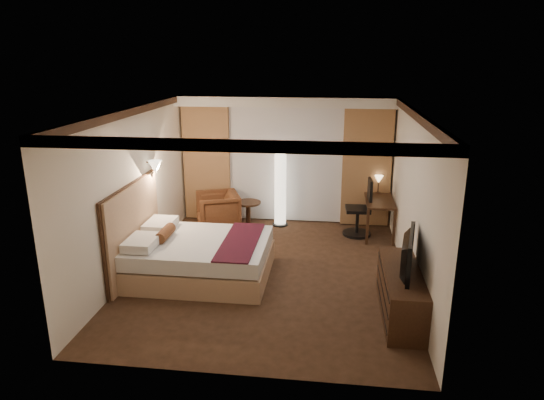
# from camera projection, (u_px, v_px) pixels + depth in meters

# --- Properties ---
(floor) EXTENTS (4.50, 5.50, 0.01)m
(floor) POSITION_uv_depth(u_px,v_px,m) (269.00, 272.00, 8.14)
(floor) COLOR #322013
(floor) RESTS_ON ground
(ceiling) EXTENTS (4.50, 5.50, 0.01)m
(ceiling) POSITION_uv_depth(u_px,v_px,m) (269.00, 110.00, 7.36)
(ceiling) COLOR white
(ceiling) RESTS_ON back_wall
(back_wall) EXTENTS (4.50, 0.02, 2.70)m
(back_wall) POSITION_uv_depth(u_px,v_px,m) (286.00, 160.00, 10.36)
(back_wall) COLOR silver
(back_wall) RESTS_ON floor
(left_wall) EXTENTS (0.02, 5.50, 2.70)m
(left_wall) POSITION_uv_depth(u_px,v_px,m) (134.00, 190.00, 8.02)
(left_wall) COLOR silver
(left_wall) RESTS_ON floor
(right_wall) EXTENTS (0.02, 5.50, 2.70)m
(right_wall) POSITION_uv_depth(u_px,v_px,m) (413.00, 200.00, 7.48)
(right_wall) COLOR silver
(right_wall) RESTS_ON floor
(crown_molding) EXTENTS (4.50, 5.50, 0.12)m
(crown_molding) POSITION_uv_depth(u_px,v_px,m) (269.00, 114.00, 7.38)
(crown_molding) COLOR black
(crown_molding) RESTS_ON ceiling
(soffit) EXTENTS (4.50, 0.50, 0.20)m
(soffit) POSITION_uv_depth(u_px,v_px,m) (285.00, 101.00, 9.76)
(soffit) COLOR white
(soffit) RESTS_ON ceiling
(curtain_sheer) EXTENTS (2.48, 0.04, 2.45)m
(curtain_sheer) POSITION_uv_depth(u_px,v_px,m) (285.00, 165.00, 10.31)
(curtain_sheer) COLOR silver
(curtain_sheer) RESTS_ON back_wall
(curtain_left_drape) EXTENTS (1.00, 0.14, 2.45)m
(curtain_left_drape) POSITION_uv_depth(u_px,v_px,m) (207.00, 164.00, 10.46)
(curtain_left_drape) COLOR #A17449
(curtain_left_drape) RESTS_ON back_wall
(curtain_right_drape) EXTENTS (1.00, 0.14, 2.45)m
(curtain_right_drape) POSITION_uv_depth(u_px,v_px,m) (367.00, 168.00, 10.05)
(curtain_right_drape) COLOR #A17449
(curtain_right_drape) RESTS_ON back_wall
(wall_sconce) EXTENTS (0.24, 0.24, 0.24)m
(wall_sconce) POSITION_uv_depth(u_px,v_px,m) (155.00, 167.00, 8.49)
(wall_sconce) COLOR white
(wall_sconce) RESTS_ON left_wall
(bed) EXTENTS (2.21, 1.72, 0.65)m
(bed) POSITION_uv_depth(u_px,v_px,m) (201.00, 258.00, 7.92)
(bed) COLOR white
(bed) RESTS_ON floor
(headboard) EXTENTS (0.12, 2.02, 1.50)m
(headboard) POSITION_uv_depth(u_px,v_px,m) (134.00, 230.00, 7.94)
(headboard) COLOR tan
(headboard) RESTS_ON floor
(armchair) EXTENTS (1.02, 1.05, 0.85)m
(armchair) POSITION_uv_depth(u_px,v_px,m) (218.00, 209.00, 10.07)
(armchair) COLOR #542D19
(armchair) RESTS_ON floor
(side_table) EXTENTS (0.53, 0.53, 0.58)m
(side_table) POSITION_uv_depth(u_px,v_px,m) (248.00, 215.00, 10.12)
(side_table) COLOR black
(side_table) RESTS_ON floor
(floor_lamp) EXTENTS (0.33, 0.33, 1.55)m
(floor_lamp) POSITION_uv_depth(u_px,v_px,m) (280.00, 190.00, 10.18)
(floor_lamp) COLOR white
(floor_lamp) RESTS_ON floor
(desk) EXTENTS (0.55, 1.18, 0.75)m
(desk) POSITION_uv_depth(u_px,v_px,m) (378.00, 217.00, 9.72)
(desk) COLOR black
(desk) RESTS_ON floor
(desk_lamp) EXTENTS (0.18, 0.18, 0.34)m
(desk_lamp) POSITION_uv_depth(u_px,v_px,m) (378.00, 185.00, 9.98)
(desk_lamp) COLOR #FFD899
(desk_lamp) RESTS_ON desk
(office_chair) EXTENTS (0.59, 0.59, 1.17)m
(office_chair) POSITION_uv_depth(u_px,v_px,m) (358.00, 207.00, 9.66)
(office_chair) COLOR black
(office_chair) RESTS_ON floor
(dresser) EXTENTS (0.50, 1.71, 0.67)m
(dresser) POSITION_uv_depth(u_px,v_px,m) (401.00, 293.00, 6.73)
(dresser) COLOR black
(dresser) RESTS_ON floor
(television) EXTENTS (0.80, 1.17, 0.14)m
(television) POSITION_uv_depth(u_px,v_px,m) (402.00, 250.00, 6.55)
(television) COLOR black
(television) RESTS_ON dresser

